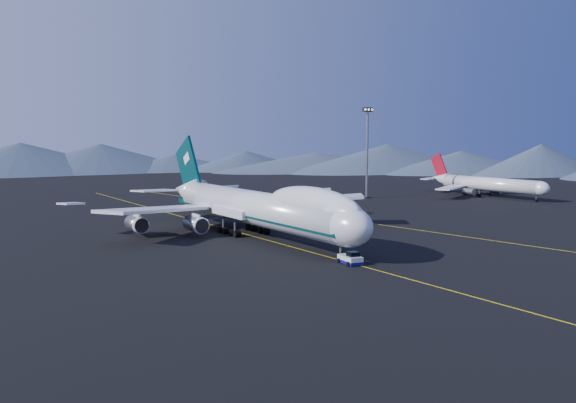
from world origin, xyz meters
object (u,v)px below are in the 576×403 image
pushback_tug (350,260)px  service_van (356,218)px  second_jet (485,184)px  boeing_747 (257,207)px  floodlight_mast (367,152)px

pushback_tug → service_van: bearing=58.4°
second_jet → service_van: size_ratio=9.43×
second_jet → service_van: 74.65m
pushback_tug → service_van: 47.98m
boeing_747 → service_van: 31.36m
boeing_747 → floodlight_mast: bearing=36.2°
boeing_747 → floodlight_mast: (66.51, 48.66, 8.27)m
floodlight_mast → boeing_747: bearing=-143.8°
pushback_tug → service_van: (30.41, 37.10, 0.08)m
pushback_tug → floodlight_mast: 103.80m
floodlight_mast → second_jet: bearing=-26.6°
second_jet → service_van: second_jet is taller
boeing_747 → pushback_tug: (-0.41, -29.53, -5.20)m
second_jet → boeing_747: bearing=-176.0°
pushback_tug → second_jet: 118.11m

